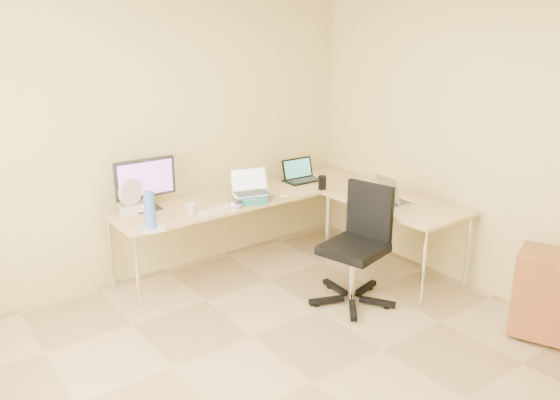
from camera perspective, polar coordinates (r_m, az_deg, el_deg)
floor at (r=3.95m, az=3.30°, el=-18.13°), size 4.50×4.50×0.00m
wall_back at (r=5.22m, az=-12.56°, el=6.19°), size 4.50×0.00×4.50m
wall_right at (r=4.94m, az=22.71°, el=4.58°), size 0.00×4.50×4.50m
desk_main at (r=5.47m, az=-3.22°, el=-3.06°), size 2.65×0.70×0.73m
desk_return at (r=5.37m, az=11.54°, el=-3.84°), size 0.70×1.30×0.73m
monitor at (r=4.98m, az=-13.55°, el=1.55°), size 0.54×0.19×0.46m
book_stack at (r=5.15m, az=-2.99°, el=0.18°), size 0.28×0.34×0.05m
laptop_center at (r=5.14m, az=-2.93°, el=1.81°), size 0.43×0.37×0.24m
laptop_black at (r=5.76m, az=2.28°, el=3.03°), size 0.38×0.28×0.23m
keyboard at (r=4.93m, az=-5.95°, el=-0.88°), size 0.46×0.20×0.02m
mouse at (r=5.23m, az=0.42°, el=0.40°), size 0.10×0.06×0.03m
mug at (r=4.84m, az=-9.08°, el=-0.90°), size 0.12×0.12×0.10m
cd_stack at (r=4.98m, az=-4.51°, el=-0.59°), size 0.14×0.14×0.03m
water_bottle at (r=4.55m, az=-13.12°, el=-1.01°), size 0.09×0.09×0.30m
papers at (r=4.60m, az=-12.99°, el=-2.77°), size 0.24×0.30×0.01m
white_box at (r=5.01m, az=-14.81°, el=-0.74°), size 0.26×0.21×0.08m
desk_fan at (r=4.93m, az=-15.14°, el=0.23°), size 0.30×0.30×0.29m
black_cup at (r=5.50m, az=4.32°, el=1.78°), size 0.09×0.09×0.14m
laptop_return at (r=5.16m, az=11.79°, el=0.83°), size 0.35×0.28×0.22m
office_chair at (r=4.73m, az=7.50°, el=-4.88°), size 0.74×0.74×1.02m
cabinet at (r=4.70m, az=25.67°, el=-8.65°), size 0.52×0.57×0.65m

